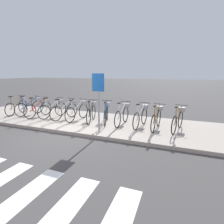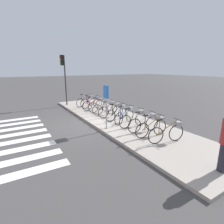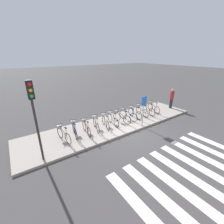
% 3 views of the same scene
% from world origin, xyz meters
% --- Properties ---
extents(ground_plane, '(120.00, 120.00, 0.00)m').
position_xyz_m(ground_plane, '(0.00, 0.00, 0.00)').
color(ground_plane, '#423F3F').
extents(sidewalk, '(13.27, 3.30, 0.12)m').
position_xyz_m(sidewalk, '(0.00, 1.65, 0.06)').
color(sidewalk, '#9E9389').
rests_on(sidewalk, ground_plane).
extents(parked_bicycle_0, '(0.46, 1.59, 0.99)m').
position_xyz_m(parked_bicycle_0, '(-3.95, 1.49, 0.56)').
color(parked_bicycle_0, black).
rests_on(parked_bicycle_0, sidewalk).
extents(parked_bicycle_1, '(0.51, 1.58, 0.99)m').
position_xyz_m(parked_bicycle_1, '(-3.20, 1.65, 0.56)').
color(parked_bicycle_1, black).
rests_on(parked_bicycle_1, sidewalk).
extents(parked_bicycle_2, '(0.46, 1.60, 0.99)m').
position_xyz_m(parked_bicycle_2, '(-2.49, 1.49, 0.56)').
color(parked_bicycle_2, black).
rests_on(parked_bicycle_2, sidewalk).
extents(parked_bicycle_3, '(0.58, 1.56, 0.99)m').
position_xyz_m(parked_bicycle_3, '(-1.71, 1.62, 0.56)').
color(parked_bicycle_3, black).
rests_on(parked_bicycle_3, sidewalk).
extents(parked_bicycle_4, '(0.57, 1.56, 0.99)m').
position_xyz_m(parked_bicycle_4, '(-1.01, 1.57, 0.56)').
color(parked_bicycle_4, black).
rests_on(parked_bicycle_4, sidewalk).
extents(parked_bicycle_5, '(0.46, 1.60, 0.99)m').
position_xyz_m(parked_bicycle_5, '(-0.36, 1.62, 0.56)').
color(parked_bicycle_5, black).
rests_on(parked_bicycle_5, sidewalk).
extents(parked_bicycle_6, '(0.55, 1.57, 0.99)m').
position_xyz_m(parked_bicycle_6, '(0.35, 1.57, 0.56)').
color(parked_bicycle_6, black).
rests_on(parked_bicycle_6, sidewalk).
extents(parked_bicycle_7, '(0.62, 1.55, 0.99)m').
position_xyz_m(parked_bicycle_7, '(1.02, 1.62, 0.56)').
color(parked_bicycle_7, black).
rests_on(parked_bicycle_7, sidewalk).
extents(parked_bicycle_8, '(0.46, 1.61, 0.99)m').
position_xyz_m(parked_bicycle_8, '(1.76, 1.65, 0.56)').
color(parked_bicycle_8, black).
rests_on(parked_bicycle_8, sidewalk).
extents(parked_bicycle_9, '(0.46, 1.60, 0.99)m').
position_xyz_m(parked_bicycle_9, '(2.54, 1.64, 0.56)').
color(parked_bicycle_9, black).
rests_on(parked_bicycle_9, sidewalk).
extents(parked_bicycle_10, '(0.46, 1.60, 0.99)m').
position_xyz_m(parked_bicycle_10, '(3.16, 1.55, 0.56)').
color(parked_bicycle_10, black).
rests_on(parked_bicycle_10, sidewalk).
extents(parked_bicycle_11, '(0.53, 1.58, 0.99)m').
position_xyz_m(parked_bicycle_11, '(3.93, 1.62, 0.56)').
color(parked_bicycle_11, black).
rests_on(parked_bicycle_11, sidewalk).
extents(pedestrian, '(0.34, 0.34, 1.81)m').
position_xyz_m(pedestrian, '(6.13, 1.38, 1.08)').
color(pedestrian, '#23232D').
rests_on(pedestrian, sidewalk).
extents(traffic_light, '(0.24, 0.40, 3.80)m').
position_xyz_m(traffic_light, '(-5.30, 0.24, 2.84)').
color(traffic_light, '#2D2D2D').
rests_on(traffic_light, sidewalk).
extents(sign_post, '(0.44, 0.07, 2.10)m').
position_xyz_m(sign_post, '(1.30, 0.29, 1.55)').
color(sign_post, '#99999E').
rests_on(sign_post, sidewalk).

